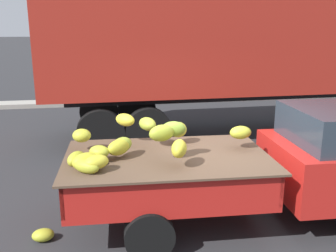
% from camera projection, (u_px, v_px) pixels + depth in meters
% --- Properties ---
extents(ground, '(220.00, 220.00, 0.00)m').
position_uv_depth(ground, '(214.00, 217.00, 5.89)').
color(ground, '#28282B').
extents(curb_strip, '(80.00, 0.80, 0.16)m').
position_uv_depth(curb_strip, '(144.00, 100.00, 14.68)').
color(curb_strip, gray).
rests_on(curb_strip, ground).
extents(pickup_truck, '(5.19, 2.05, 1.70)m').
position_uv_depth(pickup_truck, '(298.00, 162.00, 5.68)').
color(pickup_truck, '#B21E19').
rests_on(pickup_truck, ground).
extents(semi_trailer, '(12.03, 2.76, 3.95)m').
position_uv_depth(semi_trailer, '(274.00, 39.00, 9.97)').
color(semi_trailer, maroon).
rests_on(semi_trailer, ground).
extents(fallen_banana_bunch_near_tailgate, '(0.31, 0.24, 0.17)m').
position_uv_depth(fallen_banana_bunch_near_tailgate, '(43.00, 235.00, 5.21)').
color(fallen_banana_bunch_near_tailgate, '#A2A62A').
rests_on(fallen_banana_bunch_near_tailgate, ground).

